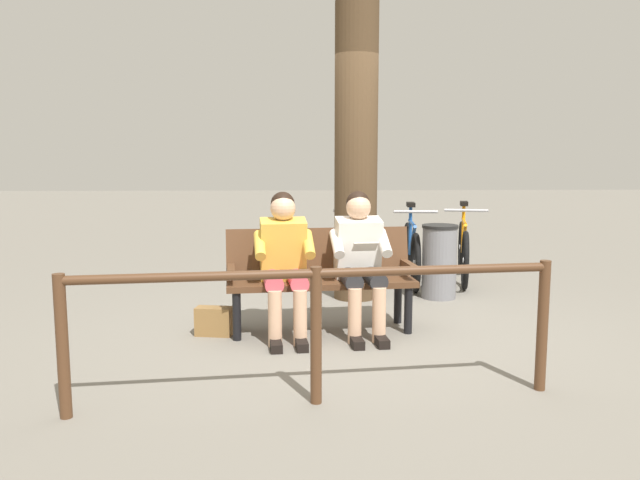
{
  "coord_description": "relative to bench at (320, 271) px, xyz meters",
  "views": [
    {
      "loc": [
        0.48,
        5.4,
        1.53
      ],
      "look_at": [
        0.28,
        -0.2,
        0.75
      ],
      "focal_mm": 35.66,
      "sensor_mm": 36.0,
      "label": 1
    }
  ],
  "objects": [
    {
      "name": "bench",
      "position": [
        0.0,
        0.0,
        0.0
      ],
      "size": [
        1.64,
        0.64,
        0.87
      ],
      "rotation": [
        0.0,
        0.0,
        0.1
      ],
      "color": "#51331E",
      "rests_on": "ground"
    },
    {
      "name": "person_companion",
      "position": [
        0.3,
        0.2,
        0.16
      ],
      "size": [
        0.52,
        0.79,
        1.2
      ],
      "rotation": [
        0.0,
        0.0,
        0.1
      ],
      "color": "gold",
      "rests_on": "ground"
    },
    {
      "name": "railing_fence",
      "position": [
        0.08,
        1.66,
        0.08
      ],
      "size": [
        2.98,
        0.4,
        0.85
      ],
      "rotation": [
        0.0,
        0.0,
        0.11
      ],
      "color": "#51331E",
      "rests_on": "ground"
    },
    {
      "name": "ground_plane",
      "position": [
        -0.29,
        -0.01,
        -0.51
      ],
      "size": [
        40.0,
        40.0,
        0.0
      ],
      "primitive_type": "plane",
      "color": "slate"
    },
    {
      "name": "bicycle_green",
      "position": [
        -1.14,
        -1.9,
        -0.15
      ],
      "size": [
        0.48,
        1.68,
        0.94
      ],
      "rotation": [
        0.0,
        0.0,
        1.48
      ],
      "color": "black",
      "rests_on": "ground"
    },
    {
      "name": "bicycle_purple",
      "position": [
        -0.51,
        -2.06,
        -0.15
      ],
      "size": [
        0.48,
        1.67,
        0.94
      ],
      "rotation": [
        0.0,
        0.0,
        1.43
      ],
      "color": "black",
      "rests_on": "ground"
    },
    {
      "name": "handbag",
      "position": [
        0.9,
        0.17,
        -0.39
      ],
      "size": [
        0.32,
        0.19,
        0.24
      ],
      "primitive_type": "cube",
      "rotation": [
        0.0,
        0.0,
        -0.17
      ],
      "color": "olive",
      "rests_on": "ground"
    },
    {
      "name": "bicycle_black",
      "position": [
        -1.78,
        -2.03,
        -0.15
      ],
      "size": [
        0.53,
        1.65,
        0.94
      ],
      "rotation": [
        0.0,
        0.0,
        1.36
      ],
      "color": "black",
      "rests_on": "ground"
    },
    {
      "name": "tree_trunk",
      "position": [
        -0.41,
        -1.18,
        1.0
      ],
      "size": [
        0.44,
        0.44,
        3.02
      ],
      "primitive_type": "cylinder",
      "color": "#4C3823",
      "rests_on": "ground"
    },
    {
      "name": "person_reading",
      "position": [
        -0.33,
        0.13,
        0.16
      ],
      "size": [
        0.52,
        0.79,
        1.2
      ],
      "rotation": [
        0.0,
        0.0,
        0.1
      ],
      "color": "white",
      "rests_on": "ground"
    },
    {
      "name": "litter_bin",
      "position": [
        -1.3,
        -1.14,
        -0.12
      ],
      "size": [
        0.38,
        0.38,
        0.77
      ],
      "color": "slate",
      "rests_on": "ground"
    }
  ]
}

